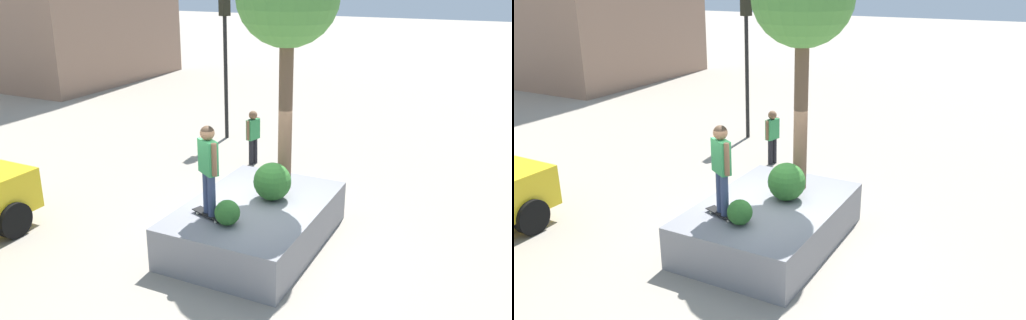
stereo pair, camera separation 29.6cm
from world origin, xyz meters
The scene contains 8 objects.
ground_plane centered at (0.00, 0.00, 0.00)m, with size 120.00×120.00×0.00m, color #9E9384.
planter_ledge centered at (0.11, 0.00, 0.42)m, with size 3.68×2.49×0.84m, color gray.
boxwood_shrub centered at (-0.92, 0.06, 1.07)m, with size 0.46×0.46×0.46m, color #2D6628.
hedge_clump centered at (0.45, -0.19, 1.21)m, with size 0.75×0.75×0.75m, color #2D6628.
skateboard centered at (-0.81, 0.50, 0.89)m, with size 0.46×0.82×0.07m.
skateboarder centered at (-0.81, 0.50, 1.87)m, with size 0.40×0.49×1.67m.
traffic_light_corner centered at (6.12, 4.02, 3.20)m, with size 0.35×0.37×4.71m.
bystander_watching centered at (4.22, 2.11, 0.89)m, with size 0.51×0.26×1.53m.
Camera 2 is at (-8.12, -4.36, 5.03)m, focal length 36.76 mm.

